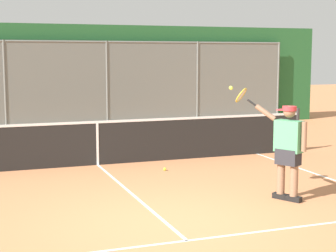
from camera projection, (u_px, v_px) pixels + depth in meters
name	position (u px, v px, depth m)	size (l,w,h in m)	color
ground_plane	(167.00, 223.00, 7.72)	(60.00, 60.00, 0.00)	#C67A4C
court_line_markings	(196.00, 248.00, 6.73)	(7.87, 9.45, 0.01)	white
fence_backdrop	(54.00, 78.00, 17.28)	(18.51, 1.37, 3.32)	slate
tennis_net	(97.00, 142.00, 11.76)	(10.12, 0.09, 1.07)	#2D2D2D
tennis_player	(287.00, 146.00, 8.85)	(0.90, 1.09, 1.85)	black
tennis_ball_near_baseline	(165.00, 169.00, 11.23)	(0.07, 0.07, 0.07)	#CCDB33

